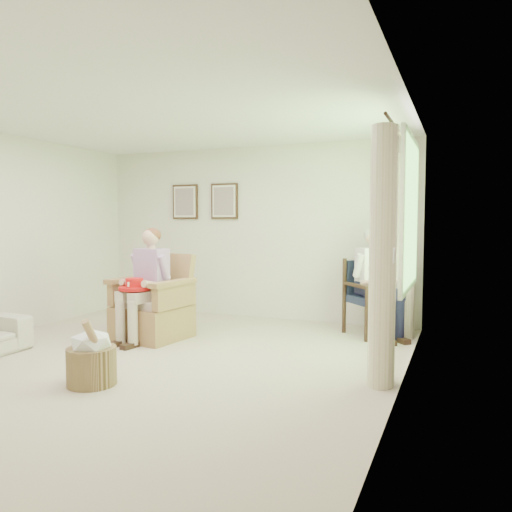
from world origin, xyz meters
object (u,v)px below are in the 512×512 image
person_dark (374,275)px  hatbox (92,357)px  red_hat (135,286)px  wicker_armchair (154,312)px  wood_armchair (375,294)px  person_wicker (147,276)px

person_dark → hatbox: bearing=-168.2°
person_dark → red_hat: size_ratio=3.66×
wicker_armchair → red_hat: bearing=-88.0°
red_hat → hatbox: (0.55, -1.40, -0.45)m
wood_armchair → hatbox: wood_armchair is taller
wicker_armchair → wood_armchair: bearing=35.1°
wood_armchair → wicker_armchair: bearing=163.9°
person_dark → hatbox: size_ratio=2.11×
person_wicker → person_dark: size_ratio=1.00×
person_wicker → hatbox: (0.52, -1.61, -0.54)m
hatbox → wood_armchair: bearing=56.4°
person_dark → person_wicker: bearing=163.5°
person_wicker → red_hat: (-0.04, -0.20, -0.09)m
person_dark → red_hat: person_dark is taller
person_wicker → person_dark: same height
person_dark → red_hat: bearing=166.7°
wicker_armchair → wood_armchair: (2.54, 1.29, 0.19)m
wicker_armchair → person_dark: bearing=32.2°
wood_armchair → person_wicker: person_wicker is taller
wicker_armchair → person_wicker: bearing=-81.9°
hatbox → wicker_armchair: bearing=106.5°
wicker_armchair → red_hat: wicker_armchair is taller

